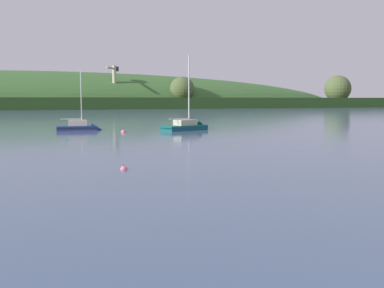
{
  "coord_description": "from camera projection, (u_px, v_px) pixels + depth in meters",
  "views": [
    {
      "loc": [
        -8.32,
        -3.81,
        4.62
      ],
      "look_at": [
        5.66,
        28.53,
        1.12
      ],
      "focal_mm": 42.49,
      "sensor_mm": 36.0,
      "label": 1
    }
  ],
  "objects": [
    {
      "name": "sailboat_midwater_white",
      "position": [
        81.0,
        128.0,
        67.0
      ],
      "size": [
        6.68,
        2.62,
        9.78
      ],
      "rotation": [
        0.0,
        0.0,
        6.16
      ],
      "color": "navy",
      "rests_on": "ground"
    },
    {
      "name": "far_shoreline_hill",
      "position": [
        30.0,
        107.0,
        237.15
      ],
      "size": [
        470.6,
        115.64,
        38.67
      ],
      "rotation": [
        0.0,
        0.0,
        -0.05
      ],
      "color": "#27431B",
      "rests_on": "ground"
    },
    {
      "name": "mooring_buoy_midchannel",
      "position": [
        124.0,
        132.0,
        63.17
      ],
      "size": [
        0.73,
        0.73,
        0.81
      ],
      "color": "#E06675",
      "rests_on": "ground"
    },
    {
      "name": "sailboat_near_mooring",
      "position": [
        189.0,
        128.0,
        68.03
      ],
      "size": [
        8.38,
        5.04,
        12.28
      ],
      "rotation": [
        0.0,
        0.0,
        0.32
      ],
      "color": "#0F564C",
      "rests_on": "ground"
    },
    {
      "name": "mooring_buoy_foreground",
      "position": [
        124.0,
        169.0,
        29.86
      ],
      "size": [
        0.49,
        0.49,
        0.57
      ],
      "color": "#E06675",
      "rests_on": "ground"
    },
    {
      "name": "dockside_crane",
      "position": [
        114.0,
        88.0,
        224.64
      ],
      "size": [
        9.13,
        12.95,
        21.07
      ],
      "rotation": [
        0.0,
        0.0,
        4.15
      ],
      "color": "#4C4C51",
      "rests_on": "ground"
    }
  ]
}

